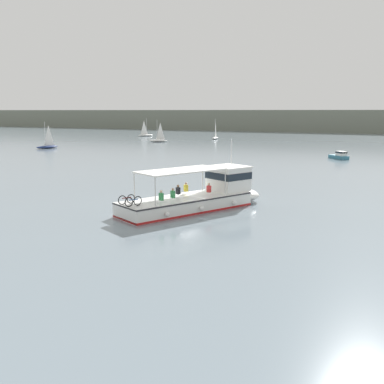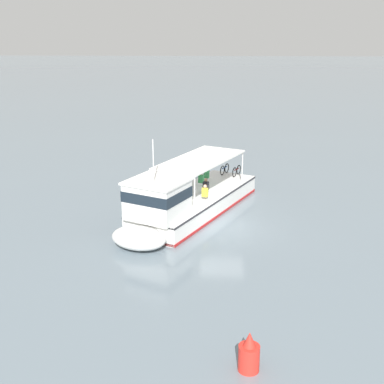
# 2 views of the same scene
# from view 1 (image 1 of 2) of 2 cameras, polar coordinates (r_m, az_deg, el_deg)

# --- Properties ---
(ground_plane) EXTENTS (400.00, 400.00, 0.00)m
(ground_plane) POSITION_cam_1_polar(r_m,az_deg,el_deg) (37.14, -1.21, -1.42)
(ground_plane) COLOR slate
(distant_shoreline) EXTENTS (400.00, 28.00, 7.80)m
(distant_shoreline) POSITION_cam_1_polar(r_m,az_deg,el_deg) (173.84, 20.34, 8.47)
(distant_shoreline) COLOR slate
(distant_shoreline) RESTS_ON ground
(ferry_main) EXTENTS (8.33, 12.78, 5.32)m
(ferry_main) POSITION_cam_1_polar(r_m,az_deg,el_deg) (35.06, 1.30, -0.43)
(ferry_main) COLOR white
(ferry_main) RESTS_ON ground
(sailboat_off_bow) EXTENTS (3.60, 4.86, 5.40)m
(sailboat_off_bow) POSITION_cam_1_polar(r_m,az_deg,el_deg) (135.83, -5.92, 7.29)
(sailboat_off_bow) COLOR white
(sailboat_off_bow) RESTS_ON ground
(motorboat_far_left) EXTENTS (3.46, 3.47, 1.26)m
(motorboat_far_left) POSITION_cam_1_polar(r_m,az_deg,el_deg) (74.90, 18.26, 4.42)
(motorboat_far_left) COLOR teal
(motorboat_far_left) RESTS_ON ground
(sailboat_near_starboard) EXTENTS (2.49, 4.99, 5.40)m
(sailboat_near_starboard) POSITION_cam_1_polar(r_m,az_deg,el_deg) (95.84, -17.93, 5.61)
(sailboat_near_starboard) COLOR navy
(sailboat_near_starboard) RESTS_ON ground
(sailboat_outer_anchorage) EXTENTS (2.44, 4.99, 5.40)m
(sailboat_outer_anchorage) POSITION_cam_1_polar(r_m,az_deg,el_deg) (122.11, 2.98, 7.00)
(sailboat_outer_anchorage) COLOR white
(sailboat_outer_anchorage) RESTS_ON ground
(sailboat_mid_channel) EXTENTS (4.91, 1.87, 5.40)m
(sailboat_mid_channel) POSITION_cam_1_polar(r_m,az_deg,el_deg) (110.74, -4.28, 6.65)
(sailboat_mid_channel) COLOR white
(sailboat_mid_channel) RESTS_ON ground
(channel_buoy) EXTENTS (0.70, 0.70, 1.40)m
(channel_buoy) POSITION_cam_1_polar(r_m,az_deg,el_deg) (48.64, 4.66, 2.02)
(channel_buoy) COLOR red
(channel_buoy) RESTS_ON ground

